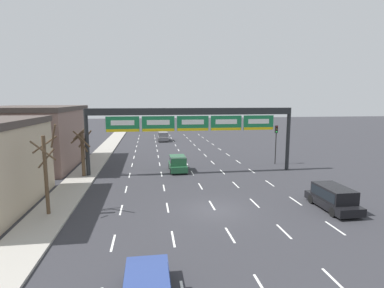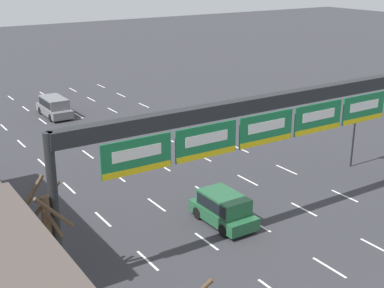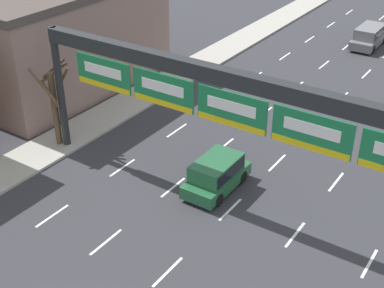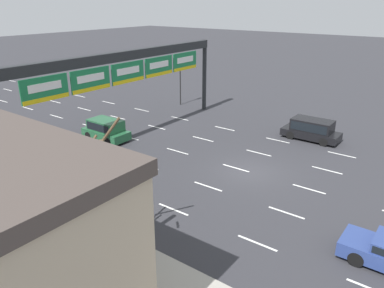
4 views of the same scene
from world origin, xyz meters
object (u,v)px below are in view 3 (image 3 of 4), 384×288
object	(u,v)px
sign_gantry	(235,96)
tree_bare_second	(54,100)
suv_grey	(369,35)
suv_green	(217,173)

from	to	relation	value
sign_gantry	tree_bare_second	bearing A→B (deg)	-179.60
suv_grey	suv_green	distance (m)	24.87
suv_grey	tree_bare_second	size ratio (longest dim) A/B	0.97
sign_gantry	suv_green	size ratio (longest dim) A/B	5.57
tree_bare_second	suv_grey	bearing A→B (deg)	70.37
suv_grey	suv_green	bearing A→B (deg)	-89.11
suv_green	sign_gantry	bearing A→B (deg)	-37.01
sign_gantry	suv_grey	distance (m)	26.49
suv_green	suv_grey	bearing A→B (deg)	90.89
sign_gantry	tree_bare_second	distance (m)	11.54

